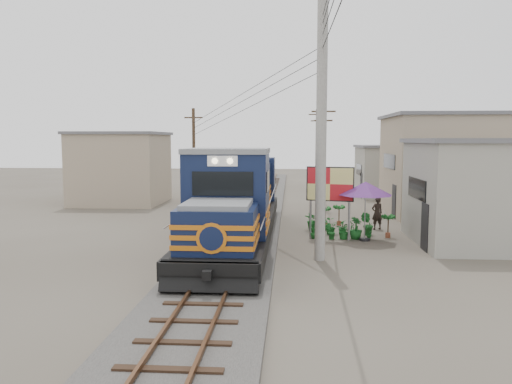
# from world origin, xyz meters

# --- Properties ---
(ground) EXTENTS (120.00, 120.00, 0.00)m
(ground) POSITION_xyz_m (0.00, 0.00, 0.00)
(ground) COLOR #473F35
(ground) RESTS_ON ground
(ballast) EXTENTS (3.60, 70.00, 0.16)m
(ballast) POSITION_xyz_m (0.00, 10.00, 0.08)
(ballast) COLOR #595651
(ballast) RESTS_ON ground
(track) EXTENTS (1.15, 70.00, 0.12)m
(track) POSITION_xyz_m (0.00, 10.00, 0.26)
(track) COLOR #51331E
(track) RESTS_ON ground
(locomotive) EXTENTS (3.10, 16.88, 4.18)m
(locomotive) POSITION_xyz_m (0.00, 2.82, 1.81)
(locomotive) COLOR black
(locomotive) RESTS_ON ground
(utility_pole_main) EXTENTS (0.40, 0.40, 10.00)m
(utility_pole_main) POSITION_xyz_m (3.50, -0.50, 5.00)
(utility_pole_main) COLOR #9E9B93
(utility_pole_main) RESTS_ON ground
(wooden_pole_mid) EXTENTS (1.60, 0.24, 7.00)m
(wooden_pole_mid) POSITION_xyz_m (4.50, 14.00, 3.68)
(wooden_pole_mid) COLOR #4C3826
(wooden_pole_mid) RESTS_ON ground
(wooden_pole_far) EXTENTS (1.60, 0.24, 7.50)m
(wooden_pole_far) POSITION_xyz_m (4.80, 28.00, 3.93)
(wooden_pole_far) COLOR #4C3826
(wooden_pole_far) RESTS_ON ground
(wooden_pole_left) EXTENTS (1.60, 0.24, 7.00)m
(wooden_pole_left) POSITION_xyz_m (-5.00, 18.00, 3.68)
(wooden_pole_left) COLOR #4C3826
(wooden_pole_left) RESTS_ON ground
(power_lines) EXTENTS (9.65, 19.00, 3.30)m
(power_lines) POSITION_xyz_m (-0.14, 8.49, 7.56)
(power_lines) COLOR black
(power_lines) RESTS_ON ground
(shophouse_front) EXTENTS (7.35, 6.30, 4.70)m
(shophouse_front) POSITION_xyz_m (11.50, 3.00, 2.36)
(shophouse_front) COLOR gray
(shophouse_front) RESTS_ON ground
(shophouse_mid) EXTENTS (8.40, 7.35, 6.20)m
(shophouse_mid) POSITION_xyz_m (12.50, 12.00, 3.11)
(shophouse_mid) COLOR gray
(shophouse_mid) RESTS_ON ground
(shophouse_back) EXTENTS (6.30, 6.30, 4.20)m
(shophouse_back) POSITION_xyz_m (11.00, 22.00, 2.11)
(shophouse_back) COLOR gray
(shophouse_back) RESTS_ON ground
(shophouse_left) EXTENTS (6.30, 6.30, 5.20)m
(shophouse_left) POSITION_xyz_m (-10.00, 16.00, 2.61)
(shophouse_left) COLOR gray
(shophouse_left) RESTS_ON ground
(billboard) EXTENTS (2.17, 0.63, 3.40)m
(billboard) POSITION_xyz_m (4.18, 3.59, 2.51)
(billboard) COLOR #99999E
(billboard) RESTS_ON ground
(market_umbrella) EXTENTS (2.77, 2.77, 2.73)m
(market_umbrella) POSITION_xyz_m (5.78, 3.41, 2.41)
(market_umbrella) COLOR black
(market_umbrella) RESTS_ON ground
(vendor) EXTENTS (0.72, 0.60, 1.70)m
(vendor) POSITION_xyz_m (6.85, 6.37, 0.85)
(vendor) COLOR black
(vendor) RESTS_ON ground
(plant_nursery) EXTENTS (3.56, 3.31, 1.12)m
(plant_nursery) POSITION_xyz_m (4.46, 4.81, 0.48)
(plant_nursery) COLOR #1A5C21
(plant_nursery) RESTS_ON ground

